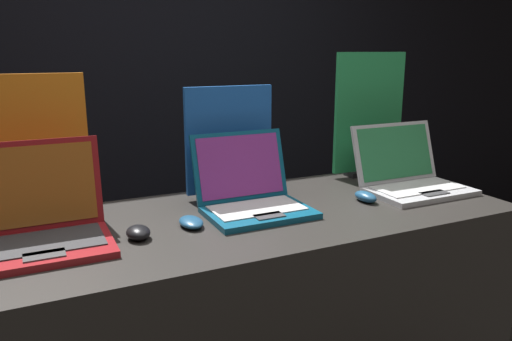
# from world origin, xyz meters

# --- Properties ---
(wall_back) EXTENTS (8.00, 0.05, 2.80)m
(wall_back) POSITION_xyz_m (0.00, 1.87, 1.40)
(wall_back) COLOR black
(wall_back) RESTS_ON ground_plane
(display_counter) EXTENTS (1.80, 0.71, 0.96)m
(display_counter) POSITION_xyz_m (0.00, 0.36, 0.48)
(display_counter) COLOR #282623
(display_counter) RESTS_ON ground_plane
(laptop_front) EXTENTS (0.37, 0.30, 0.29)m
(laptop_front) POSITION_xyz_m (-0.66, 0.36, 1.02)
(laptop_front) COLOR maroon
(laptop_front) RESTS_ON display_counter
(mouse_front) EXTENTS (0.07, 0.09, 0.04)m
(mouse_front) POSITION_xyz_m (-0.40, 0.29, 0.97)
(mouse_front) COLOR black
(mouse_front) RESTS_ON display_counter
(promo_stand_front) EXTENTS (0.36, 0.07, 0.47)m
(promo_stand_front) POSITION_xyz_m (-0.66, 0.63, 1.18)
(promo_stand_front) COLOR black
(promo_stand_front) RESTS_ON display_counter
(laptop_middle) EXTENTS (0.35, 0.32, 0.26)m
(laptop_middle) POSITION_xyz_m (0.01, 0.39, 1.02)
(laptop_middle) COLOR #0F5170
(laptop_middle) RESTS_ON display_counter
(mouse_middle) EXTENTS (0.07, 0.12, 0.03)m
(mouse_middle) POSITION_xyz_m (-0.23, 0.33, 0.97)
(mouse_middle) COLOR navy
(mouse_middle) RESTS_ON display_counter
(promo_stand_middle) EXTENTS (0.34, 0.07, 0.41)m
(promo_stand_middle) POSITION_xyz_m (0.01, 0.59, 1.15)
(promo_stand_middle) COLOR black
(promo_stand_middle) RESTS_ON display_counter
(laptop_back) EXTENTS (0.39, 0.32, 0.25)m
(laptop_back) POSITION_xyz_m (0.68, 0.36, 1.01)
(laptop_back) COLOR #B7B7BC
(laptop_back) RESTS_ON display_counter
(mouse_back) EXTENTS (0.06, 0.11, 0.04)m
(mouse_back) POSITION_xyz_m (0.43, 0.31, 0.97)
(mouse_back) COLOR navy
(mouse_back) RESTS_ON display_counter
(promo_stand_back) EXTENTS (0.35, 0.07, 0.53)m
(promo_stand_back) POSITION_xyz_m (0.68, 0.63, 1.21)
(promo_stand_back) COLOR black
(promo_stand_back) RESTS_ON display_counter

